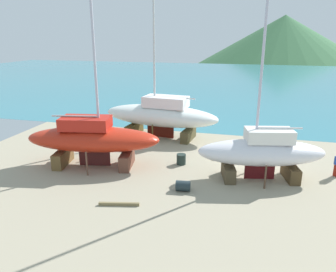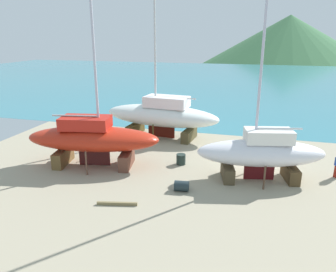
# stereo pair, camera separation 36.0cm
# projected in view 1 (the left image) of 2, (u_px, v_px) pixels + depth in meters

# --- Properties ---
(ground_plane) EXTENTS (43.72, 43.72, 0.00)m
(ground_plane) POSITION_uv_depth(u_px,v_px,m) (251.00, 187.00, 20.31)
(ground_plane) COLOR gray
(sea_water) EXTENTS (164.84, 79.89, 0.01)m
(sea_water) POSITION_uv_depth(u_px,v_px,m) (254.00, 81.00, 67.35)
(sea_water) COLOR teal
(sea_water) RESTS_ON ground
(headland_hill) EXTENTS (126.43, 126.43, 35.64)m
(headland_hill) POSITION_uv_depth(u_px,v_px,m) (282.00, 55.00, 151.52)
(headland_hill) COLOR #386840
(headland_hill) RESTS_ON ground
(sailboat_small_center) EXTENTS (8.54, 4.35, 14.77)m
(sailboat_small_center) POSITION_uv_depth(u_px,v_px,m) (262.00, 151.00, 20.97)
(sailboat_small_center) COLOR #4B3F2A
(sailboat_small_center) RESTS_ON ground
(sailboat_far_slipway) EXTENTS (9.91, 4.78, 15.64)m
(sailboat_far_slipway) POSITION_uv_depth(u_px,v_px,m) (93.00, 138.00, 23.10)
(sailboat_far_slipway) COLOR brown
(sailboat_far_slipway) RESTS_ON ground
(sailboat_mid_port) EXTENTS (11.14, 4.55, 17.75)m
(sailboat_mid_port) POSITION_uv_depth(u_px,v_px,m) (161.00, 115.00, 29.71)
(sailboat_mid_port) COLOR #4D3C1A
(sailboat_mid_port) RESTS_ON ground
(barrel_ochre) EXTENTS (0.94, 0.94, 0.77)m
(barrel_ochre) POSITION_uv_depth(u_px,v_px,m) (181.00, 159.00, 23.85)
(barrel_ochre) COLOR #202E29
(barrel_ochre) RESTS_ON ground
(barrel_tipped_center) EXTENTS (0.94, 0.73, 0.64)m
(barrel_tipped_center) POSITION_uv_depth(u_px,v_px,m) (183.00, 186.00, 19.80)
(barrel_tipped_center) COLOR #1F2B30
(barrel_tipped_center) RESTS_ON ground
(timber_long_aft) EXTENTS (2.26, 0.63, 0.18)m
(timber_long_aft) POSITION_uv_depth(u_px,v_px,m) (119.00, 204.00, 18.12)
(timber_long_aft) COLOR olive
(timber_long_aft) RESTS_ON ground
(timber_short_cross) EXTENTS (0.87, 1.18, 0.15)m
(timber_short_cross) POSITION_uv_depth(u_px,v_px,m) (212.00, 157.00, 25.17)
(timber_short_cross) COLOR brown
(timber_short_cross) RESTS_ON ground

